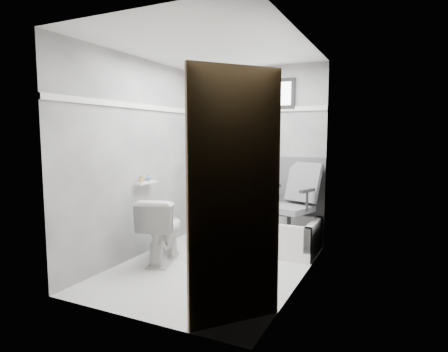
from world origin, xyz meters
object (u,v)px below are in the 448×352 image
Objects in this scene: door at (251,207)px; office_chair at (289,203)px; soap_bottle_b at (148,177)px; soap_bottle_a at (141,178)px; toilet at (162,230)px; bathtub at (259,232)px.

office_chair is at bearing 99.18° from door.
soap_bottle_b is (-1.55, -0.83, 0.33)m from office_chair.
door is 2.31m from soap_bottle_a.
soap_bottle_b is (0.00, 0.14, -0.01)m from soap_bottle_a.
soap_bottle_b is at bearing -133.08° from office_chair.
toilet is at bearing -121.78° from office_chair.
bathtub is 1.48× the size of office_chair.
door reaches higher than toilet.
office_chair is 1.62m from toilet.
soap_bottle_a is (-0.32, 0.04, 0.59)m from toilet.
soap_bottle_a reaches higher than toilet.
bathtub is 14.80× the size of soap_bottle_a.
toilet reaches higher than bathtub.
toilet is 7.55× the size of soap_bottle_a.
soap_bottle_b reaches higher than toilet.
bathtub is at bearing -148.97° from toilet.
door reaches higher than soap_bottle_a.
bathtub is at bearing 38.14° from soap_bottle_a.
door reaches higher than soap_bottle_b.
toilet is at bearing -7.83° from soap_bottle_a.
bathtub is 1.67m from soap_bottle_a.
bathtub is at bearing 33.64° from soap_bottle_b.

